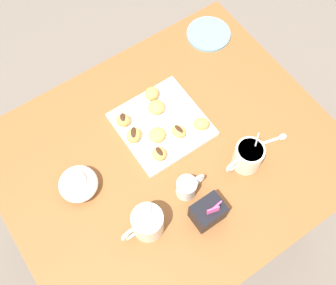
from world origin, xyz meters
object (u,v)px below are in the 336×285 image
(coffee_mug_cream_left, at_px, (248,156))
(beignet_6, at_px, (156,107))
(beignet_3, at_px, (157,135))
(cream_pitcher_white, at_px, (187,187))
(beignet_1, at_px, (152,94))
(sugar_caddy, at_px, (208,212))
(beignet_5, at_px, (159,154))
(beignet_7, at_px, (134,135))
(ice_cream_bowl, at_px, (78,183))
(coffee_mug_cream_right, at_px, (147,223))
(beignet_0, at_px, (201,124))
(dining_table, at_px, (169,169))
(pastry_plate_square, at_px, (162,125))
(beignet_2, at_px, (179,131))
(saucer_sky_left, at_px, (209,34))
(beignet_4, at_px, (123,120))

(coffee_mug_cream_left, distance_m, beignet_6, 0.33)
(beignet_3, bearing_deg, beignet_6, -122.34)
(cream_pitcher_white, height_order, beignet_1, cream_pitcher_white)
(sugar_caddy, bearing_deg, beignet_3, -94.13)
(sugar_caddy, relative_size, beignet_6, 1.91)
(beignet_3, xyz_separation_m, beignet_5, (0.03, 0.06, 0.00))
(beignet_1, bearing_deg, sugar_caddy, 78.01)
(beignet_7, bearing_deg, sugar_caddy, 97.05)
(coffee_mug_cream_left, bearing_deg, sugar_caddy, 19.07)
(ice_cream_bowl, height_order, beignet_1, ice_cream_bowl)
(ice_cream_bowl, bearing_deg, coffee_mug_cream_right, 114.76)
(beignet_0, bearing_deg, coffee_mug_cream_left, 103.32)
(dining_table, relative_size, coffee_mug_cream_right, 6.76)
(beignet_0, height_order, beignet_6, beignet_0)
(pastry_plate_square, distance_m, sugar_caddy, 0.33)
(dining_table, relative_size, beignet_0, 19.95)
(beignet_2, bearing_deg, beignet_6, -85.62)
(beignet_0, bearing_deg, beignet_3, -18.99)
(saucer_sky_left, xyz_separation_m, beignet_2, (0.33, 0.28, 0.03))
(pastry_plate_square, xyz_separation_m, beignet_1, (-0.03, -0.10, 0.03))
(coffee_mug_cream_right, height_order, beignet_4, coffee_mug_cream_right)
(pastry_plate_square, bearing_deg, coffee_mug_cream_right, 48.98)
(beignet_4, distance_m, beignet_5, 0.16)
(beignet_6, bearing_deg, ice_cream_bowl, 14.74)
(ice_cream_bowl, relative_size, beignet_3, 2.13)
(cream_pitcher_white, bearing_deg, beignet_7, -81.30)
(pastry_plate_square, bearing_deg, dining_table, 68.52)
(beignet_0, xyz_separation_m, beignet_2, (0.07, -0.02, -0.00))
(pastry_plate_square, height_order, coffee_mug_cream_left, coffee_mug_cream_left)
(pastry_plate_square, bearing_deg, beignet_7, -3.26)
(dining_table, bearing_deg, cream_pitcher_white, 78.46)
(dining_table, xyz_separation_m, pastry_plate_square, (-0.04, -0.10, 0.13))
(cream_pitcher_white, distance_m, beignet_0, 0.22)
(dining_table, relative_size, ice_cream_bowl, 8.81)
(beignet_1, distance_m, beignet_7, 0.16)
(beignet_1, bearing_deg, coffee_mug_cream_right, 54.81)
(beignet_4, bearing_deg, beignet_3, 120.68)
(sugar_caddy, bearing_deg, beignet_5, -87.55)
(ice_cream_bowl, height_order, beignet_3, ice_cream_bowl)
(beignet_3, bearing_deg, beignet_4, -59.32)
(ice_cream_bowl, xyz_separation_m, beignet_4, (-0.22, -0.11, -0.00))
(saucer_sky_left, height_order, beignet_6, beignet_6)
(dining_table, xyz_separation_m, beignet_5, (0.03, -0.01, 0.15))
(cream_pitcher_white, bearing_deg, sugar_caddy, 92.95)
(coffee_mug_cream_right, bearing_deg, beignet_3, -129.38)
(beignet_5, distance_m, beignet_7, 0.10)
(ice_cream_bowl, height_order, beignet_0, ice_cream_bowl)
(beignet_4, bearing_deg, beignet_6, 171.15)
(coffee_mug_cream_right, height_order, ice_cream_bowl, coffee_mug_cream_right)
(coffee_mug_cream_left, height_order, saucer_sky_left, coffee_mug_cream_left)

